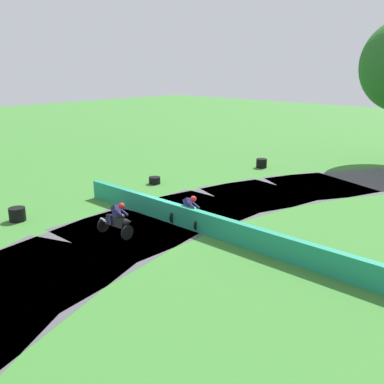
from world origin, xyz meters
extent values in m
plane|color=#38752D|center=(0.00, 0.00, 0.00)|extent=(120.00, 120.00, 0.00)
cube|color=#47474C|center=(3.16, 11.89, 0.00)|extent=(8.90, 10.09, 0.01)
cube|color=#47474C|center=(1.41, 8.13, 0.00)|extent=(7.92, 9.88, 0.01)
cube|color=#47474C|center=(0.35, 4.13, 0.00)|extent=(6.70, 9.37, 0.01)
cube|color=#47474C|center=(0.00, 0.00, 0.00)|extent=(5.35, 8.61, 0.01)
cube|color=#47474C|center=(0.38, -4.13, 0.00)|extent=(6.77, 9.40, 0.01)
cube|color=#1E8466|center=(5.49, 0.03, 0.45)|extent=(21.07, 0.40, 0.90)
cylinder|color=black|center=(2.15, 0.07, 0.29)|extent=(0.11, 0.75, 0.75)
cylinder|color=black|center=(0.75, 0.03, 0.29)|extent=(0.11, 0.75, 0.75)
cube|color=#198438|center=(1.45, 0.14, 0.58)|extent=(1.01, 0.42, 0.46)
ellipsoid|color=#198438|center=(1.63, 0.22, 0.82)|extent=(0.45, 0.35, 0.31)
cone|color=#198438|center=(2.13, 0.19, 0.69)|extent=(0.40, 0.43, 0.48)
cylinder|color=#B2B2B7|center=(0.85, -0.02, 0.53)|extent=(0.41, 0.12, 0.18)
cube|color=#1E1E4C|center=(1.37, 0.24, 0.94)|extent=(0.51, 0.44, 0.63)
sphere|color=red|center=(1.58, 0.33, 1.21)|extent=(0.26, 0.26, 0.26)
cylinder|color=#1E1E4C|center=(1.64, 0.43, 0.92)|extent=(0.43, 0.14, 0.24)
cylinder|color=#1E1E4C|center=(1.65, 0.09, 1.02)|extent=(0.43, 0.14, 0.24)
cylinder|color=#1E1E4C|center=(1.26, 0.31, 0.54)|extent=(0.28, 0.22, 0.42)
cylinder|color=#1E1E4C|center=(1.27, -0.04, 0.65)|extent=(0.28, 0.22, 0.42)
cylinder|color=black|center=(0.73, -2.58, 0.29)|extent=(0.16, 0.76, 0.75)
cylinder|color=black|center=(-0.66, -2.72, 0.29)|extent=(0.16, 0.76, 0.75)
cube|color=black|center=(0.03, -2.56, 0.57)|extent=(1.03, 0.48, 0.47)
ellipsoid|color=black|center=(0.20, -2.47, 0.82)|extent=(0.47, 0.38, 0.31)
cone|color=black|center=(0.70, -2.46, 0.69)|extent=(0.42, 0.44, 0.48)
cylinder|color=#B2B2B7|center=(-0.56, -2.76, 0.53)|extent=(0.42, 0.13, 0.18)
cube|color=#1E1E4C|center=(-0.06, -2.46, 0.94)|extent=(0.53, 0.44, 0.63)
sphere|color=red|center=(0.15, -2.35, 1.21)|extent=(0.26, 0.26, 0.26)
cylinder|color=#1E1E4C|center=(0.20, -2.25, 0.91)|extent=(0.43, 0.12, 0.24)
cylinder|color=#1E1E4C|center=(0.23, -2.59, 1.02)|extent=(0.43, 0.12, 0.24)
cylinder|color=#1E1E4C|center=(-0.17, -2.40, 0.54)|extent=(0.29, 0.22, 0.42)
cylinder|color=#1E1E4C|center=(-0.14, -2.74, 0.65)|extent=(0.29, 0.22, 0.42)
cylinder|color=black|center=(-2.80, 11.62, 0.10)|extent=(0.71, 0.71, 0.20)
cylinder|color=black|center=(-2.80, 11.62, 0.30)|extent=(0.71, 0.71, 0.20)
cylinder|color=black|center=(-2.80, 11.62, 0.50)|extent=(0.71, 0.71, 0.20)
cylinder|color=black|center=(-4.87, 3.88, 0.10)|extent=(0.66, 0.66, 0.20)
cylinder|color=black|center=(-4.87, 3.88, 0.30)|extent=(0.66, 0.66, 0.20)
cylinder|color=black|center=(-4.52, -4.55, 0.10)|extent=(0.72, 0.72, 0.20)
cylinder|color=black|center=(-4.52, -4.55, 0.30)|extent=(0.72, 0.72, 0.20)
cylinder|color=black|center=(-4.52, -4.55, 0.50)|extent=(0.72, 0.72, 0.20)
camera|label=1|loc=(13.87, -12.69, 6.67)|focal=41.55mm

